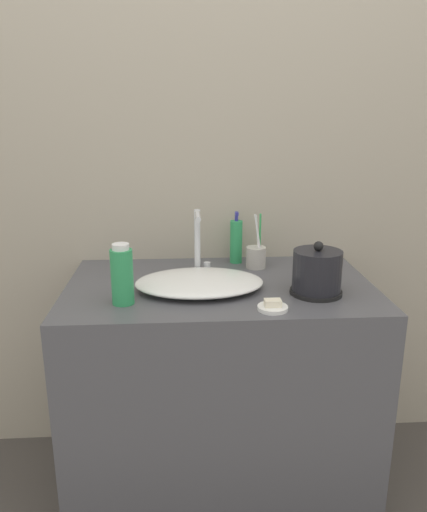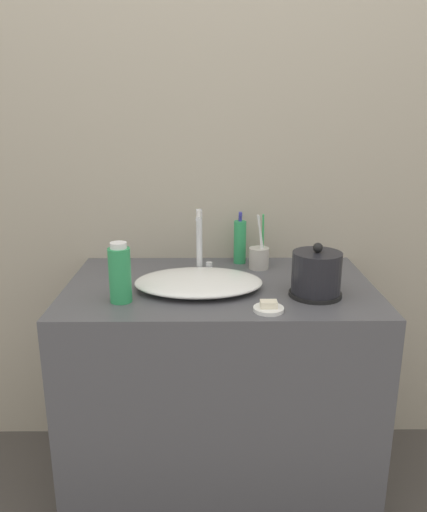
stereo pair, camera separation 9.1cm
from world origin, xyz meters
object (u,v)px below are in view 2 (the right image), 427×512
at_px(faucet, 200,239).
at_px(lotion_bottle, 240,242).
at_px(shampoo_bottle, 120,274).
at_px(electric_kettle, 316,276).
at_px(toothbrush_cup, 259,257).

height_order(faucet, lotion_bottle, faucet).
distance_m(faucet, shampoo_bottle, 0.36).
bearing_deg(lotion_bottle, shampoo_bottle, -133.95).
xyz_separation_m(electric_kettle, lotion_bottle, (-0.22, 0.36, 0.02)).
relative_size(faucet, shampoo_bottle, 1.24).
xyz_separation_m(electric_kettle, shampoo_bottle, (-0.61, -0.04, 0.02)).
distance_m(faucet, toothbrush_cup, 0.24).
relative_size(faucet, toothbrush_cup, 1.11).
bearing_deg(lotion_bottle, faucet, -137.06).
bearing_deg(electric_kettle, lotion_bottle, 121.43).
relative_size(electric_kettle, shampoo_bottle, 0.93).
height_order(toothbrush_cup, shampoo_bottle, toothbrush_cup).
bearing_deg(toothbrush_cup, lotion_bottle, 132.62).
xyz_separation_m(faucet, shampoo_bottle, (-0.24, -0.27, -0.04)).
bearing_deg(lotion_bottle, electric_kettle, -58.57).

